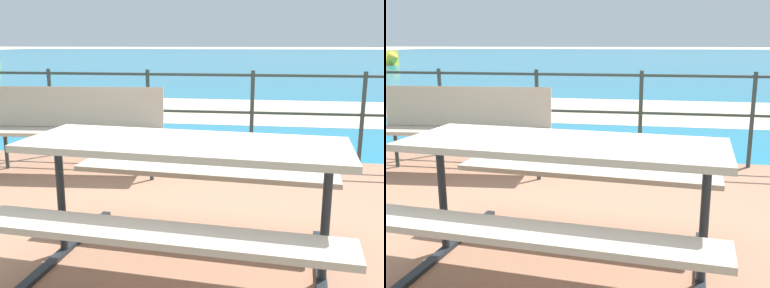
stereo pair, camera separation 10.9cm
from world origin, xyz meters
TOP-DOWN VIEW (x-y plane):
  - ground_plane at (0.00, 0.00)m, footprint 240.00×240.00m
  - patio_paving at (0.00, 0.00)m, footprint 6.40×5.20m
  - sea_water at (0.00, 40.00)m, footprint 90.00×90.00m
  - beach_strip at (0.00, 6.76)m, footprint 54.04×4.16m
  - picnic_table at (0.23, -0.03)m, footprint 1.96×1.49m
  - park_bench at (-1.20, 1.84)m, footprint 1.81×0.53m
  - railing_fence at (0.00, 2.48)m, footprint 5.94×0.04m

SIDE VIEW (x-z plane):
  - ground_plane at x=0.00m, z-range 0.00..0.00m
  - sea_water at x=0.00m, z-range 0.00..0.01m
  - beach_strip at x=0.00m, z-range 0.00..0.01m
  - patio_paving at x=0.00m, z-range 0.00..0.06m
  - park_bench at x=-1.20m, z-range 0.15..1.04m
  - picnic_table at x=0.23m, z-range 0.26..1.04m
  - railing_fence at x=0.00m, z-range 0.19..1.22m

